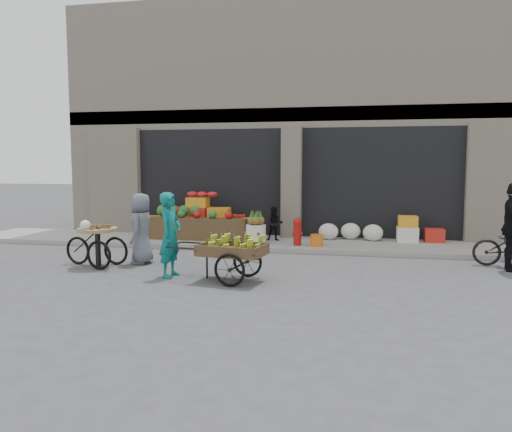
% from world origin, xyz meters
% --- Properties ---
extents(ground, '(80.00, 80.00, 0.00)m').
position_xyz_m(ground, '(0.00, 0.00, 0.00)').
color(ground, '#424244').
rests_on(ground, ground).
extents(sidewalk, '(18.00, 2.20, 0.12)m').
position_xyz_m(sidewalk, '(0.00, 4.10, 0.06)').
color(sidewalk, gray).
rests_on(sidewalk, ground).
extents(building, '(14.00, 6.45, 7.00)m').
position_xyz_m(building, '(0.00, 8.03, 3.37)').
color(building, beige).
rests_on(building, ground).
extents(fruit_display, '(3.10, 1.12, 1.24)m').
position_xyz_m(fruit_display, '(-2.48, 4.38, 0.67)').
color(fruit_display, red).
rests_on(fruit_display, sidewalk).
extents(pineapple_bin, '(0.52, 0.52, 0.50)m').
position_xyz_m(pineapple_bin, '(-0.75, 3.60, 0.37)').
color(pineapple_bin, silver).
rests_on(pineapple_bin, sidewalk).
extents(fire_hydrant, '(0.22, 0.22, 0.71)m').
position_xyz_m(fire_hydrant, '(0.35, 3.55, 0.50)').
color(fire_hydrant, '#A5140F').
rests_on(fire_hydrant, sidewalk).
extents(orange_bucket, '(0.32, 0.32, 0.30)m').
position_xyz_m(orange_bucket, '(0.85, 3.50, 0.27)').
color(orange_bucket, orange).
rests_on(orange_bucket, sidewalk).
extents(right_bay_goods, '(3.35, 0.60, 0.70)m').
position_xyz_m(right_bay_goods, '(2.61, 4.70, 0.41)').
color(right_bay_goods, silver).
rests_on(right_bay_goods, sidewalk).
extents(seated_person, '(0.51, 0.43, 0.93)m').
position_xyz_m(seated_person, '(-0.35, 4.20, 0.58)').
color(seated_person, black).
rests_on(seated_person, sidewalk).
extents(banana_cart, '(2.16, 1.15, 0.86)m').
position_xyz_m(banana_cart, '(-0.49, -0.10, 0.63)').
color(banana_cart, brown).
rests_on(banana_cart, ground).
extents(vendor_woman, '(0.45, 0.64, 1.66)m').
position_xyz_m(vendor_woman, '(-1.72, 0.02, 0.83)').
color(vendor_woman, '#0D6968').
rests_on(vendor_woman, ground).
extents(tricycle_cart, '(1.46, 0.98, 0.95)m').
position_xyz_m(tricycle_cart, '(-3.62, 0.63, 0.57)').
color(tricycle_cart, '#9E7F51').
rests_on(tricycle_cart, ground).
extents(vendor_grey, '(0.53, 0.79, 1.56)m').
position_xyz_m(vendor_grey, '(-2.82, 1.12, 0.78)').
color(vendor_grey, slate).
rests_on(vendor_grey, ground).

